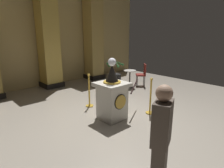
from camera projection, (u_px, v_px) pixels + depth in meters
ground_plane at (117, 114)px, 5.59m from camera, size 10.83×10.83×0.00m
back_wall at (43, 38)px, 8.32m from camera, size 10.83×0.16×4.13m
pedestal_clock at (112, 96)px, 5.15m from camera, size 0.77×0.77×1.66m
stanchion_near at (150, 101)px, 5.56m from camera, size 0.24×0.24×1.07m
stanchion_far at (89, 95)px, 6.10m from camera, size 0.24×0.24×1.07m
velvet_rope at (119, 85)px, 5.73m from camera, size 1.32×1.33×0.22m
column_right at (94, 39)px, 9.53m from camera, size 0.86×0.86×3.97m
column_centre_rear at (48, 40)px, 7.99m from camera, size 0.86×0.86×3.97m
potted_palm_right at (115, 76)px, 8.93m from camera, size 0.84×0.79×1.13m
bystander_guest at (161, 140)px, 2.62m from camera, size 0.42×0.34×1.65m
cafe_table at (130, 77)px, 8.27m from camera, size 0.52×0.52×0.73m
cafe_chair_red at (142, 73)px, 8.49m from camera, size 0.57×0.57×0.96m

